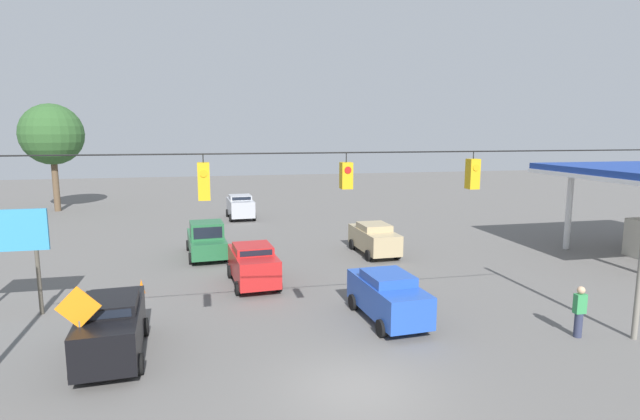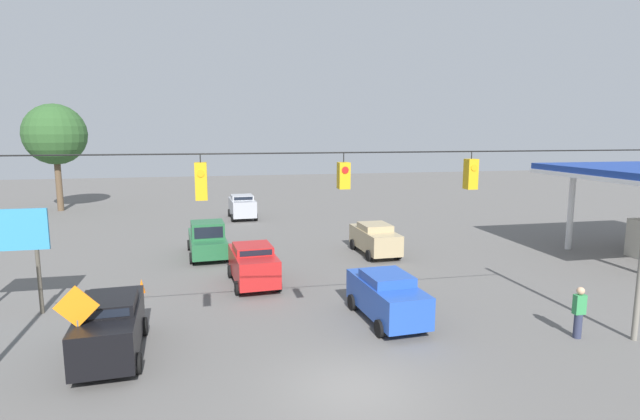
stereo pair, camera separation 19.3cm
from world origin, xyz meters
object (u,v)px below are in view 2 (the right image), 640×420
Objects in this scene: sedan_tan_oncoming_far at (375,238)px; work_zone_sign at (77,314)px; traffic_cone_second at (133,313)px; pedestrian at (579,312)px; sedan_red_withflow_mid at (253,264)px; overhead_signal_span at (342,223)px; sedan_black_parked_shoulder at (110,326)px; traffic_cone_nearest at (117,347)px; sedan_blue_crossing_near at (387,296)px; roadside_billboard at (3,240)px; traffic_cone_third at (142,286)px; tree_horizon_left at (55,135)px; pickup_truck_green_withflow_far at (207,240)px; sedan_silver_withflow_deep at (242,206)px.

sedan_tan_oncoming_far is 18.24m from work_zone_sign.
pedestrian is at bearing 162.43° from traffic_cone_second.
sedan_red_withflow_mid reaches higher than traffic_cone_second.
overhead_signal_span is 7.48× the size of work_zone_sign.
sedan_black_parked_shoulder is 7.36× the size of traffic_cone_nearest.
sedan_blue_crossing_near is (-2.72, -3.55, -3.59)m from overhead_signal_span.
sedan_tan_oncoming_far is at bearing -138.36° from sedan_black_parked_shoulder.
sedan_blue_crossing_near is 1.06× the size of roadside_billboard.
roadside_billboard is at bearing -17.73° from pedestrian.
sedan_red_withflow_mid is at bearing -125.57° from traffic_cone_nearest.
tree_horizon_left is at bearing -68.13° from traffic_cone_third.
traffic_cone_nearest is at bearing 107.99° from tree_horizon_left.
sedan_black_parked_shoulder is 0.90× the size of pickup_truck_green_withflow_far.
work_zone_sign reaches higher than traffic_cone_nearest.
sedan_tan_oncoming_far is 13.38m from traffic_cone_third.
work_zone_sign is at bearing 80.19° from traffic_cone_second.
sedan_red_withflow_mid is 13.74m from pedestrian.
pickup_truck_green_withflow_far reaches higher than traffic_cone_nearest.
traffic_cone_second is at bearing 92.14° from traffic_cone_third.
traffic_cone_second is (4.90, 3.68, -0.69)m from sedan_red_withflow_mid.
traffic_cone_second is at bearing 36.94° from sedan_red_withflow_mid.
roadside_billboard reaches higher than sedan_black_parked_shoulder.
sedan_red_withflow_mid reaches higher than sedan_tan_oncoming_far.
sedan_tan_oncoming_far is 1.03× the size of sedan_red_withflow_mid.
sedan_silver_withflow_deep is at bearing -69.30° from pedestrian.
sedan_tan_oncoming_far is (-6.99, 13.93, -0.07)m from sedan_silver_withflow_deep.
work_zone_sign reaches higher than sedan_silver_withflow_deep.
overhead_signal_span reaches higher than sedan_silver_withflow_deep.
work_zone_sign is 16.41m from pedestrian.
tree_horizon_left is at bearing -25.46° from sedan_silver_withflow_deep.
traffic_cone_third is (6.97, -8.97, -4.25)m from overhead_signal_span.
pickup_truck_green_withflow_far is 8.20× the size of traffic_cone_nearest.
sedan_tan_oncoming_far is at bearing -105.69° from sedan_blue_crossing_near.
sedan_black_parked_shoulder is 34.89m from tree_horizon_left.
work_zone_sign reaches higher than sedan_red_withflow_mid.
pedestrian is at bearing 173.49° from traffic_cone_nearest.
roadside_billboard reaches higher than pickup_truck_green_withflow_far.
traffic_cone_second is (0.01, -3.16, 0.00)m from traffic_cone_nearest.
overhead_signal_span is 4.51× the size of sedan_black_parked_shoulder.
traffic_cone_nearest is 0.07× the size of tree_horizon_left.
traffic_cone_third is at bearing 2.57° from sedan_red_withflow_mid.
tree_horizon_left reaches higher than traffic_cone_third.
traffic_cone_nearest is at bearing -6.51° from pedestrian.
traffic_cone_second is 4.82m from work_zone_sign.
sedan_black_parked_shoulder is at bearing 89.46° from traffic_cone_third.
sedan_blue_crossing_near is 0.47× the size of tree_horizon_left.
traffic_cone_third is at bearing 111.87° from tree_horizon_left.
sedan_red_withflow_mid is 8.44m from traffic_cone_nearest.
pedestrian is at bearing 103.81° from sedan_tan_oncoming_far.
sedan_black_parked_shoulder is 1.11× the size of roadside_billboard.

